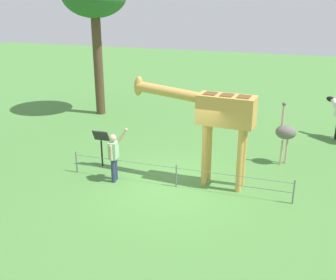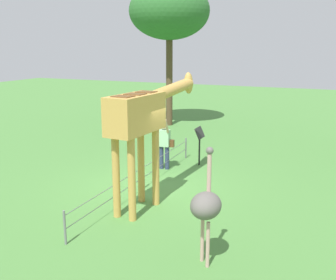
{
  "view_description": "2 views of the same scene",
  "coord_description": "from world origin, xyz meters",
  "px_view_note": "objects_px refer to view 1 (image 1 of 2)",
  "views": [
    {
      "loc": [
        -3.26,
        11.08,
        5.76
      ],
      "look_at": [
        0.14,
        0.57,
        1.69
      ],
      "focal_mm": 43.35,
      "sensor_mm": 36.0,
      "label": 1
    },
    {
      "loc": [
        -9.5,
        -4.75,
        4.03
      ],
      "look_at": [
        -0.26,
        -0.76,
        1.6
      ],
      "focal_mm": 42.18,
      "sensor_mm": 36.0,
      "label": 2
    }
  ],
  "objects_px": {
    "giraffe": "(215,114)",
    "ostrich": "(286,132)",
    "info_sign": "(101,141)",
    "visitor": "(114,155)"
  },
  "relations": [
    {
      "from": "giraffe",
      "to": "visitor",
      "type": "bearing_deg",
      "value": 14.25
    },
    {
      "from": "visitor",
      "to": "info_sign",
      "type": "height_order",
      "value": "visitor"
    },
    {
      "from": "giraffe",
      "to": "info_sign",
      "type": "distance_m",
      "value": 4.15
    },
    {
      "from": "ostrich",
      "to": "visitor",
      "type": "bearing_deg",
      "value": 31.17
    },
    {
      "from": "ostrich",
      "to": "info_sign",
      "type": "height_order",
      "value": "ostrich"
    },
    {
      "from": "info_sign",
      "to": "visitor",
      "type": "bearing_deg",
      "value": 134.82
    },
    {
      "from": "giraffe",
      "to": "info_sign",
      "type": "xyz_separation_m",
      "value": [
        3.93,
        -0.14,
        -1.34
      ]
    },
    {
      "from": "visitor",
      "to": "info_sign",
      "type": "xyz_separation_m",
      "value": [
        0.9,
        -0.91,
        0.05
      ]
    },
    {
      "from": "giraffe",
      "to": "ostrich",
      "type": "relative_size",
      "value": 1.75
    },
    {
      "from": "giraffe",
      "to": "ostrich",
      "type": "bearing_deg",
      "value": -131.67
    }
  ]
}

